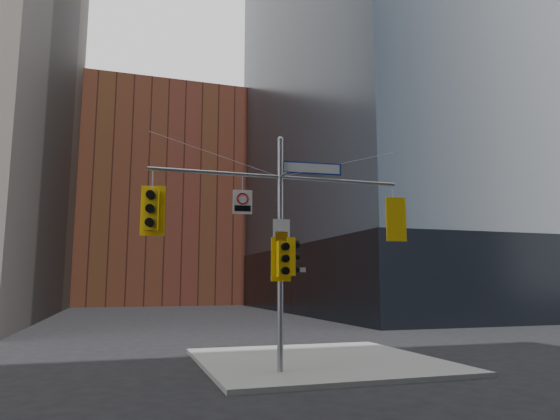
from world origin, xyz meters
TOP-DOWN VIEW (x-y plane):
  - ground at (0.00, 0.00)m, footprint 160.00×160.00m
  - sidewalk_corner at (2.00, 4.00)m, footprint 8.00×8.00m
  - podium_ne at (28.00, 32.00)m, footprint 36.40×36.40m
  - brick_midrise at (0.00, 58.00)m, footprint 26.00×20.00m
  - signal_assembly at (0.00, 1.99)m, footprint 8.00×0.80m
  - traffic_light_west_arm at (-3.84, 2.01)m, footprint 0.69×0.63m
  - traffic_light_east_arm at (3.93, 1.99)m, footprint 0.69×0.58m
  - traffic_light_pole_side at (0.33, 2.01)m, footprint 0.48×0.41m
  - traffic_light_pole_front at (-0.00, 1.73)m, footprint 0.63×0.50m
  - street_sign_blade at (1.05, 2.00)m, footprint 1.96×0.21m
  - regulatory_sign_arm at (-1.20, 1.97)m, footprint 0.59×0.11m
  - regulatory_sign_pole at (0.00, 1.88)m, footprint 0.53×0.07m
  - street_blade_ew at (0.45, 2.00)m, footprint 0.72×0.10m
  - street_blade_ns at (0.00, 2.45)m, footprint 0.13×0.76m

SIDE VIEW (x-z plane):
  - ground at x=0.00m, z-range 0.00..0.00m
  - sidewalk_corner at x=2.00m, z-range 0.00..0.15m
  - street_blade_ns at x=0.00m, z-range 2.81..2.97m
  - podium_ne at x=28.00m, z-range 0.00..6.00m
  - street_blade_ew at x=0.45m, z-range 3.06..3.21m
  - traffic_light_pole_front at x=0.00m, z-range 2.78..4.10m
  - traffic_light_pole_side at x=0.33m, z-range 2.95..4.11m
  - regulatory_sign_pole at x=0.00m, z-range 3.95..4.64m
  - signal_assembly at x=0.00m, z-range 0.77..8.07m
  - traffic_light_west_arm at x=-3.84m, z-range 4.07..5.53m
  - traffic_light_east_arm at x=3.93m, z-range 4.08..5.52m
  - regulatory_sign_arm at x=-1.20m, z-range 4.81..5.54m
  - street_sign_blade at x=1.05m, z-range 6.16..6.54m
  - brick_midrise at x=0.00m, z-range 0.00..28.00m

